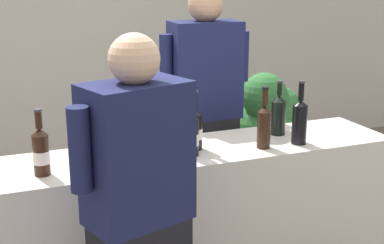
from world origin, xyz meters
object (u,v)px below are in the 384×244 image
(wine_bottle_1, at_px, (300,120))
(wine_bottle_4, at_px, (264,125))
(person_server, at_px, (205,128))
(wine_bottle_6, at_px, (41,151))
(person_guest, at_px, (139,241))
(wine_bottle_0, at_px, (195,129))
(wine_bottle_2, at_px, (191,134))
(potted_shrub, at_px, (269,132))
(wine_bottle_5, at_px, (129,131))
(wine_glass, at_px, (163,133))
(wine_bottle_3, at_px, (278,114))

(wine_bottle_1, relative_size, wine_bottle_4, 1.05)
(wine_bottle_1, relative_size, person_server, 0.20)
(wine_bottle_6, distance_m, person_guest, 0.66)
(wine_bottle_0, xyz_separation_m, wine_bottle_6, (-0.79, -0.08, 0.00))
(wine_bottle_2, height_order, wine_bottle_6, wine_bottle_2)
(person_server, distance_m, potted_shrub, 0.81)
(wine_bottle_6, bearing_deg, wine_bottle_0, 5.92)
(wine_bottle_5, xyz_separation_m, person_guest, (-0.14, -0.66, -0.26))
(wine_bottle_2, distance_m, wine_bottle_4, 0.40)
(wine_bottle_1, height_order, wine_glass, wine_bottle_1)
(wine_bottle_0, relative_size, person_server, 0.18)
(wine_bottle_5, bearing_deg, wine_bottle_2, -27.30)
(person_server, bearing_deg, wine_bottle_5, -140.88)
(wine_bottle_1, xyz_separation_m, person_server, (-0.26, 0.71, -0.21))
(wine_bottle_0, distance_m, wine_bottle_3, 0.55)
(wine_glass, xyz_separation_m, person_guest, (-0.28, -0.51, -0.28))
(potted_shrub, bearing_deg, wine_bottle_5, -146.40)
(potted_shrub, bearing_deg, wine_bottle_1, -112.21)
(wine_bottle_1, bearing_deg, person_guest, -155.27)
(wine_bottle_4, xyz_separation_m, person_guest, (-0.83, -0.49, -0.27))
(wine_bottle_4, height_order, potted_shrub, wine_bottle_4)
(wine_bottle_6, height_order, person_server, person_server)
(person_guest, bearing_deg, potted_shrub, 46.32)
(wine_bottle_0, distance_m, wine_bottle_5, 0.34)
(wine_glass, bearing_deg, wine_bottle_0, 24.50)
(person_server, relative_size, potted_shrub, 1.56)
(wine_bottle_0, xyz_separation_m, wine_bottle_2, (-0.05, -0.08, 0.00))
(wine_bottle_1, xyz_separation_m, wine_bottle_3, (-0.02, 0.19, -0.01))
(wine_bottle_6, xyz_separation_m, potted_shrub, (1.79, 1.03, -0.39))
(wine_bottle_2, distance_m, wine_bottle_5, 0.32)
(wine_glass, bearing_deg, wine_bottle_1, -1.84)
(wine_bottle_6, relative_size, person_server, 0.18)
(wine_bottle_3, xyz_separation_m, wine_bottle_6, (-1.34, -0.16, -0.01))
(wine_bottle_1, bearing_deg, wine_glass, 178.16)
(wine_bottle_3, relative_size, person_guest, 0.19)
(wine_bottle_5, xyz_separation_m, potted_shrub, (1.34, 0.89, -0.40))
(wine_bottle_2, bearing_deg, wine_glass, -176.14)
(wine_bottle_2, bearing_deg, wine_bottle_3, 14.74)
(wine_bottle_4, bearing_deg, wine_bottle_3, 43.19)
(wine_bottle_0, height_order, person_guest, person_guest)
(wine_bottle_6, bearing_deg, wine_glass, -1.19)
(wine_bottle_0, distance_m, person_guest, 0.81)
(person_guest, bearing_deg, person_server, 56.39)
(wine_bottle_3, xyz_separation_m, potted_shrub, (0.45, 0.88, -0.40))
(wine_bottle_0, distance_m, wine_bottle_2, 0.10)
(wine_bottle_2, distance_m, wine_bottle_3, 0.62)
(wine_bottle_0, xyz_separation_m, wine_glass, (-0.21, -0.09, 0.02))
(wine_bottle_6, bearing_deg, wine_bottle_4, -1.43)
(wine_glass, height_order, potted_shrub, wine_glass)
(wine_bottle_2, distance_m, potted_shrub, 1.53)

